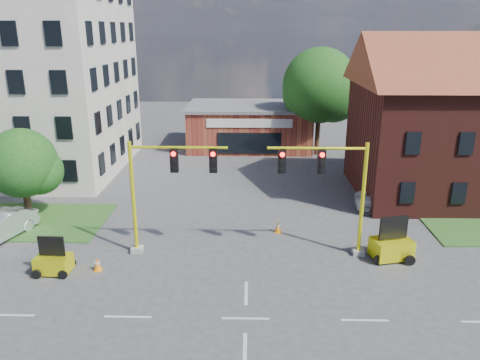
{
  "coord_description": "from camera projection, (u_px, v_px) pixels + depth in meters",
  "views": [
    {
      "loc": [
        0.18,
        -16.9,
        11.69
      ],
      "look_at": [
        -0.48,
        10.0,
        2.88
      ],
      "focal_mm": 35.0,
      "sensor_mm": 36.0,
      "label": 1
    }
  ],
  "objects": [
    {
      "name": "pickup_white",
      "position": [
        393.0,
        201.0,
        31.04
      ],
      "size": [
        5.13,
        2.83,
        1.36
      ],
      "primitive_type": "imported",
      "rotation": [
        0.0,
        0.0,
        1.45
      ],
      "color": "white",
      "rests_on": "ground"
    },
    {
      "name": "office_block",
      "position": [
        2.0,
        45.0,
        37.77
      ],
      "size": [
        18.4,
        15.4,
        20.6
      ],
      "color": "beige",
      "rests_on": "ground"
    },
    {
      "name": "brick_shop",
      "position": [
        250.0,
        126.0,
        47.52
      ],
      "size": [
        12.4,
        8.4,
        4.3
      ],
      "color": "maroon",
      "rests_on": "ground"
    },
    {
      "name": "cone_d",
      "position": [
        382.0,
        247.0,
        25.3
      ],
      "size": [
        0.4,
        0.4,
        0.7
      ],
      "color": "orange",
      "rests_on": "ground"
    },
    {
      "name": "ground",
      "position": [
        246.0,
        319.0,
        19.7
      ],
      "size": [
        120.0,
        120.0,
        0.0
      ],
      "primitive_type": "plane",
      "color": "#3F3F41",
      "rests_on": "ground"
    },
    {
      "name": "signal_mast_east",
      "position": [
        332.0,
        186.0,
        24.08
      ],
      "size": [
        5.3,
        0.6,
        6.2
      ],
      "color": "gray",
      "rests_on": "ground"
    },
    {
      "name": "tree_nw_front",
      "position": [
        26.0,
        165.0,
        28.97
      ],
      "size": [
        4.53,
        4.31,
        5.87
      ],
      "color": "#3E2316",
      "rests_on": "ground"
    },
    {
      "name": "trailer_east",
      "position": [
        391.0,
        246.0,
        24.6
      ],
      "size": [
        2.28,
        1.79,
        2.29
      ],
      "rotation": [
        0.0,
        0.0,
        0.25
      ],
      "color": "#F9F514",
      "rests_on": "ground"
    },
    {
      "name": "cone_b",
      "position": [
        278.0,
        227.0,
        27.89
      ],
      "size": [
        0.4,
        0.4,
        0.7
      ],
      "color": "orange",
      "rests_on": "ground"
    },
    {
      "name": "trailer_west",
      "position": [
        54.0,
        262.0,
        23.2
      ],
      "size": [
        1.71,
        1.18,
        1.89
      ],
      "rotation": [
        0.0,
        0.0,
        -0.05
      ],
      "color": "#F9F514",
      "rests_on": "ground"
    },
    {
      "name": "signal_mast_west",
      "position": [
        164.0,
        184.0,
        24.28
      ],
      "size": [
        5.3,
        0.6,
        6.2
      ],
      "color": "gray",
      "rests_on": "ground"
    },
    {
      "name": "cone_c",
      "position": [
        378.0,
        251.0,
        24.86
      ],
      "size": [
        0.4,
        0.4,
        0.7
      ],
      "color": "orange",
      "rests_on": "ground"
    },
    {
      "name": "cone_a",
      "position": [
        97.0,
        264.0,
        23.5
      ],
      "size": [
        0.4,
        0.4,
        0.7
      ],
      "color": "orange",
      "rests_on": "ground"
    },
    {
      "name": "tree_large",
      "position": [
        324.0,
        88.0,
        43.31
      ],
      "size": [
        7.29,
        6.94,
        10.04
      ],
      "color": "#3E2316",
      "rests_on": "ground"
    }
  ]
}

